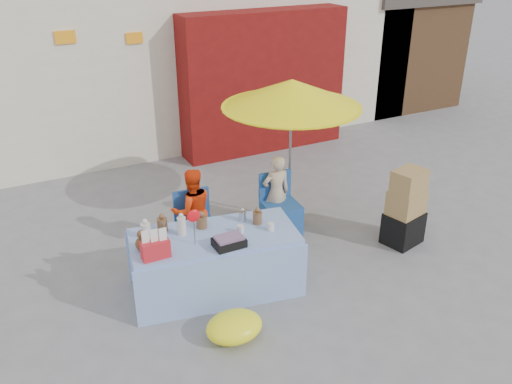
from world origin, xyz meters
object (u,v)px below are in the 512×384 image
chair_left (197,237)px  umbrella (292,94)px  vendor_beige (276,193)px  vendor_orange (192,211)px  box_stack (405,210)px  market_table (215,261)px  chair_right (281,216)px

chair_left → umbrella: (1.55, 0.28, 1.64)m
umbrella → chair_left: bearing=-169.6°
vendor_beige → umbrella: size_ratio=0.53×
vendor_orange → vendor_beige: (1.25, 0.00, -0.02)m
box_stack → market_table: bearing=175.9°
vendor_orange → vendor_beige: 1.25m
vendor_orange → box_stack: size_ratio=1.07×
chair_left → chair_right: bearing=4.8°
vendor_beige → box_stack: size_ratio=1.03×
chair_left → vendor_beige: vendor_beige is taller
market_table → chair_right: bearing=41.6°
chair_left → chair_right: (1.25, 0.00, 0.00)m
market_table → chair_left: 0.84m
umbrella → market_table: bearing=-146.3°
market_table → umbrella: size_ratio=0.99×
chair_left → chair_right: same height
market_table → chair_left: (0.11, 0.82, -0.13)m
chair_right → box_stack: bearing=-32.5°
chair_right → vendor_beige: bearing=95.3°
chair_left → vendor_beige: 1.29m
vendor_beige → market_table: bearing=39.9°
chair_left → vendor_orange: (-0.00, 0.13, 0.32)m
market_table → umbrella: 2.50m
chair_right → box_stack: 1.69m
chair_left → vendor_beige: bearing=10.9°
vendor_beige → umbrella: 1.38m
chair_right → umbrella: (0.30, 0.28, 1.64)m
chair_right → box_stack: box_stack is taller
market_table → box_stack: 2.70m
vendor_orange → box_stack: vendor_orange is taller
chair_right → vendor_beige: 0.33m
vendor_beige → box_stack: bearing=144.1°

